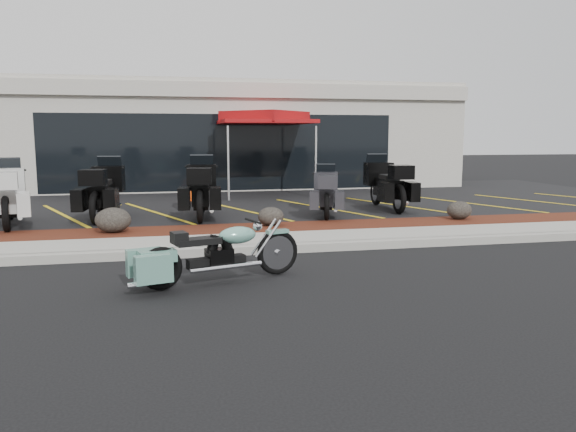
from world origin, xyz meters
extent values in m
plane|color=black|center=(0.00, 0.00, 0.00)|extent=(90.00, 90.00, 0.00)
cube|color=gray|center=(0.00, 0.90, 0.07)|extent=(24.00, 0.25, 0.15)
cube|color=gray|center=(0.00, 1.60, 0.07)|extent=(24.00, 1.20, 0.15)
cube|color=black|center=(0.00, 2.80, 0.08)|extent=(24.00, 1.20, 0.16)
cube|color=black|center=(0.00, 8.20, 0.07)|extent=(26.00, 9.60, 0.15)
cube|color=#A7A396|center=(0.00, 14.50, 2.00)|extent=(18.00, 8.00, 4.00)
cube|color=black|center=(0.00, 10.52, 1.50)|extent=(12.00, 0.06, 2.60)
cube|color=#A7A396|center=(0.00, 10.49, 3.60)|extent=(18.00, 0.30, 0.50)
ellipsoid|color=black|center=(-2.99, 2.77, 0.41)|extent=(0.71, 0.59, 0.50)
ellipsoid|color=black|center=(0.25, 2.95, 0.36)|extent=(0.57, 0.47, 0.40)
ellipsoid|color=black|center=(4.70, 2.94, 0.37)|extent=(0.59, 0.49, 0.42)
cone|color=#FF4A08|center=(-1.22, 8.07, 0.38)|extent=(0.40, 0.40, 0.46)
cylinder|color=silver|center=(-0.03, 7.88, 1.26)|extent=(0.06, 0.06, 2.22)
cylinder|color=silver|center=(2.66, 8.02, 1.26)|extent=(0.06, 0.06, 2.22)
cylinder|color=silver|center=(-0.18, 10.58, 1.26)|extent=(0.06, 0.06, 2.22)
cylinder|color=silver|center=(2.52, 10.72, 1.26)|extent=(0.06, 0.06, 2.22)
cube|color=#9B0E10|center=(1.24, 9.30, 2.51)|extent=(3.04, 3.04, 0.12)
cube|color=#9B0E10|center=(1.24, 9.30, 2.68)|extent=(3.00, 3.00, 0.34)
camera|label=1|loc=(-1.91, -8.81, 2.10)|focal=35.00mm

